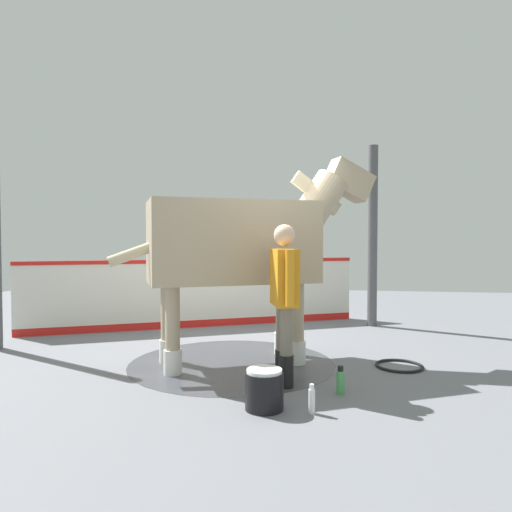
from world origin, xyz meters
The scene contains 10 objects.
ground_plane centered at (0.00, 0.00, -0.01)m, with size 16.00×16.00×0.02m, color slate.
wet_patch centered at (-0.31, 0.03, 0.00)m, with size 2.44×2.44×0.00m, color #42444C.
barrier_wall centered at (1.85, 1.07, 0.53)m, with size 2.54×5.13×1.14m.
roof_post_near centered at (2.41, -1.85, 1.53)m, with size 0.16×0.16×3.07m, color #4C4C51.
horse centered at (-0.26, -0.07, 1.42)m, with size 1.78×3.03×2.50m.
handler centered at (-1.00, -0.66, 0.93)m, with size 0.64×0.34×1.63m.
wash_bucket centered at (-1.73, -0.56, 0.17)m, with size 0.34×0.34×0.35m.
bottle_shampoo centered at (-1.76, -0.97, 0.12)m, with size 0.06×0.06×0.25m.
bottle_spray centered at (-1.23, -1.22, 0.12)m, with size 0.08×0.08×0.27m.
hose_coil centered at (-0.18, -1.91, 0.02)m, with size 0.54×0.54×0.03m, color black.
Camera 1 is at (-5.63, -1.09, 1.47)m, focal length 32.25 mm.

